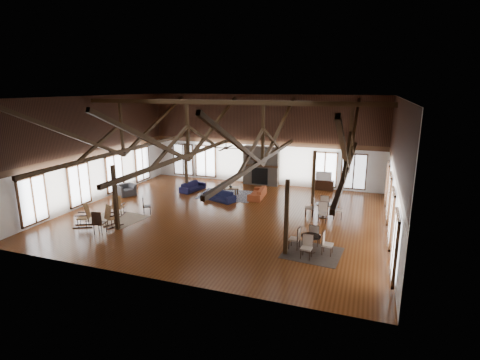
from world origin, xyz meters
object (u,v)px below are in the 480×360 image
(sofa_navy_front, at_px, (219,196))
(cafe_table_near, at_px, (311,241))
(sofa_navy_left, at_px, (193,186))
(coffee_table, at_px, (229,188))
(armchair, at_px, (126,190))
(tv_console, at_px, (324,185))
(sofa_orange, at_px, (257,193))
(cafe_table_far, at_px, (324,208))

(sofa_navy_front, xyz_separation_m, cafe_table_near, (6.14, -5.23, 0.18))
(sofa_navy_left, bearing_deg, coffee_table, -79.78)
(armchair, xyz_separation_m, tv_console, (11.28, 5.36, -0.02))
(coffee_table, distance_m, armchair, 6.31)
(coffee_table, distance_m, tv_console, 6.23)
(sofa_orange, bearing_deg, tv_console, 127.66)
(coffee_table, relative_size, armchair, 1.31)
(sofa_navy_left, bearing_deg, sofa_navy_front, -107.21)
(coffee_table, relative_size, tv_console, 1.07)
(armchair, bearing_deg, sofa_navy_front, -53.71)
(coffee_table, bearing_deg, cafe_table_far, -40.96)
(coffee_table, distance_m, cafe_table_far, 6.42)
(sofa_navy_front, xyz_separation_m, sofa_orange, (1.92, 1.31, 0.01))
(sofa_orange, relative_size, tv_console, 1.58)
(sofa_orange, xyz_separation_m, coffee_table, (-1.83, -0.01, 0.12))
(armchair, bearing_deg, sofa_orange, -46.54)
(cafe_table_far, height_order, tv_console, cafe_table_far)
(sofa_navy_front, height_order, coffee_table, sofa_navy_front)
(coffee_table, bearing_deg, sofa_orange, -20.36)
(sofa_navy_front, bearing_deg, armchair, -152.09)
(coffee_table, relative_size, cafe_table_near, 0.74)
(cafe_table_near, height_order, tv_console, cafe_table_near)
(cafe_table_far, distance_m, tv_console, 5.43)
(sofa_navy_left, xyz_separation_m, sofa_orange, (4.36, -0.10, 0.02))
(coffee_table, bearing_deg, armchair, 179.53)
(sofa_navy_left, bearing_deg, sofa_orange, -78.55)
(coffee_table, height_order, cafe_table_far, cafe_table_far)
(cafe_table_far, bearing_deg, coffee_table, 159.80)
(sofa_navy_front, relative_size, armchair, 1.90)
(sofa_navy_left, height_order, sofa_orange, sofa_orange)
(cafe_table_near, distance_m, tv_console, 9.73)
(sofa_navy_front, bearing_deg, cafe_table_far, 10.67)
(coffee_table, height_order, cafe_table_near, cafe_table_near)
(sofa_navy_left, distance_m, armchair, 4.10)
(coffee_table, bearing_deg, tv_console, 9.84)
(tv_console, bearing_deg, cafe_table_far, -82.97)
(coffee_table, xyz_separation_m, tv_console, (5.36, 3.17, -0.09))
(sofa_navy_left, bearing_deg, cafe_table_near, -114.99)
(sofa_navy_front, xyz_separation_m, armchair, (-5.84, -0.89, 0.05))
(sofa_orange, bearing_deg, cafe_table_far, 57.82)
(coffee_table, bearing_deg, cafe_table_near, -67.91)
(sofa_orange, height_order, cafe_table_far, cafe_table_far)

